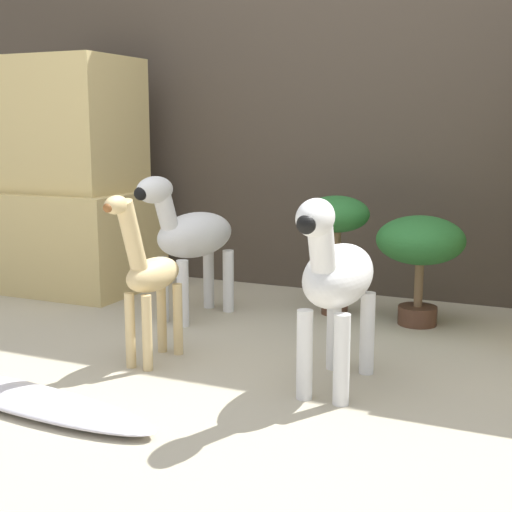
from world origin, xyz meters
name	(u,v)px	position (x,y,z in m)	size (l,w,h in m)	color
ground_plane	(208,390)	(0.00, 0.00, 0.00)	(14.00, 14.00, 0.00)	#B2A88E
wall_back	(352,74)	(0.00, 1.55, 1.10)	(6.40, 0.08, 2.20)	#473D33
rock_pillar_left	(76,187)	(-1.31, 1.04, 0.53)	(0.72, 0.62, 1.18)	#D1B775
zebra_right	(336,278)	(0.37, 0.18, 0.37)	(0.20, 0.57, 0.64)	white
zebra_left	(190,236)	(-0.48, 0.75, 0.37)	(0.29, 0.58, 0.64)	white
giraffe_figurine	(149,276)	(-0.31, 0.15, 0.32)	(0.13, 0.41, 0.62)	#E0C184
potted_palm_front	(336,224)	(0.08, 1.08, 0.42)	(0.30, 0.30, 0.54)	#513323
potted_palm_back	(420,246)	(0.47, 1.06, 0.34)	(0.38, 0.38, 0.47)	#513323
surfboard	(27,398)	(-0.45, -0.34, 0.02)	(1.00, 0.32, 0.09)	silver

